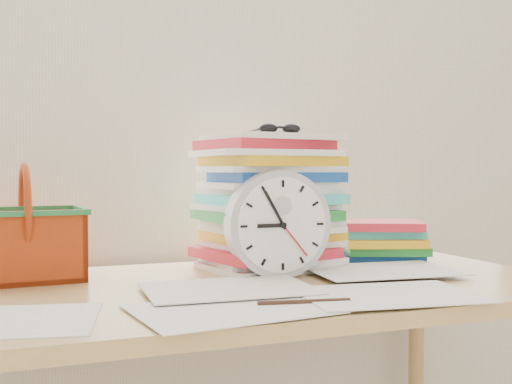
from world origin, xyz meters
name	(u,v)px	position (x,y,z in m)	size (l,w,h in m)	color
curtain	(192,51)	(0.00, 1.98, 1.30)	(2.40, 0.01, 2.50)	silver
desk	(242,319)	(0.00, 1.60, 0.68)	(1.40, 0.70, 0.75)	tan
paper_stack	(269,202)	(0.14, 1.78, 0.91)	(0.32, 0.27, 0.32)	white
clock	(278,224)	(0.10, 1.64, 0.87)	(0.24, 0.24, 0.05)	#AEB0B3
sunglasses	(280,128)	(0.15, 1.74, 1.09)	(0.12, 0.10, 0.03)	black
book_stack	(380,241)	(0.45, 1.78, 0.80)	(0.25, 0.19, 0.10)	white
basket	(25,223)	(-0.42, 1.81, 0.87)	(0.25, 0.19, 0.25)	#BD3F12
pen	(304,303)	(0.03, 1.36, 0.76)	(0.01, 0.01, 0.17)	black
scattered_papers	(242,281)	(0.00, 1.60, 0.76)	(1.26, 0.42, 0.02)	white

